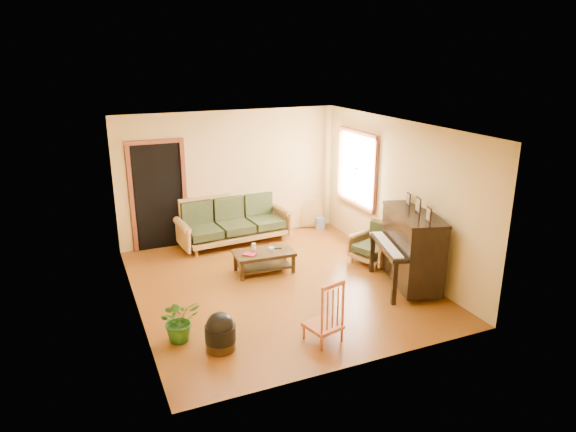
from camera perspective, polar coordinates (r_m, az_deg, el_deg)
name	(u,v)px	position (r m, az deg, el deg)	size (l,w,h in m)	color
floor	(278,284)	(8.56, -1.08, -7.62)	(5.00, 5.00, 0.00)	#5D2E0C
doorway	(159,197)	(10.11, -14.18, 2.05)	(1.08, 0.16, 2.05)	black
window	(357,169)	(10.13, 7.71, 5.25)	(0.12, 1.36, 1.46)	white
sofa	(234,221)	(10.24, -5.99, -0.53)	(2.20, 0.92, 0.94)	#9F733A
coffee_table	(264,262)	(8.98, -2.67, -5.08)	(1.03, 0.56, 0.37)	black
armchair	(374,244)	(9.37, 9.48, -3.05)	(0.72, 0.76, 0.76)	#9F733A
piano	(412,250)	(8.52, 13.59, -3.67)	(0.84, 1.43, 1.26)	black
footstool	(221,336)	(6.83, -7.51, -13.07)	(0.40, 0.40, 0.38)	black
red_chair	(323,310)	(6.84, 3.94, -10.41)	(0.42, 0.46, 0.89)	#93411A
leaning_frame	(312,213)	(11.20, 2.67, 0.33)	(0.47, 0.11, 0.63)	#B8923D
ceramic_crock	(321,223)	(11.13, 3.63, -0.81)	(0.21, 0.21, 0.26)	#304A90
potted_plant	(180,320)	(7.06, -11.94, -11.21)	(0.54, 0.47, 0.60)	#245718
book	(248,256)	(8.71, -4.51, -4.45)	(0.16, 0.22, 0.02)	maroon
candle	(254,247)	(8.97, -3.82, -3.42)	(0.07, 0.07, 0.12)	white
glass_jar	(271,249)	(8.92, -1.85, -3.70)	(0.10, 0.10, 0.06)	silver
remote	(277,248)	(9.03, -1.20, -3.60)	(0.15, 0.04, 0.02)	black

